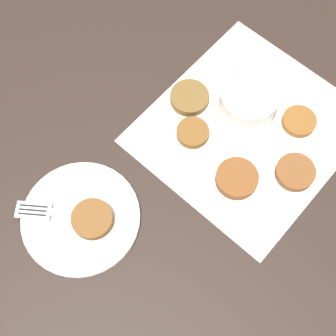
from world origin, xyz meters
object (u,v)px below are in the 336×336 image
fork (51,212)px  sauce_bowl (248,103)px  serving_plate (81,217)px  fritter_on_plate (92,219)px

fork → sauce_bowl: bearing=-17.1°
serving_plate → fork: bearing=124.8°
sauce_bowl → fork: bearing=162.9°
fritter_on_plate → sauce_bowl: bearing=-9.2°
fritter_on_plate → fork: (-0.04, 0.06, -0.01)m
serving_plate → fork: 0.05m
serving_plate → fritter_on_plate: 0.03m
sauce_bowl → serving_plate: bearing=167.7°
sauce_bowl → fritter_on_plate: bearing=170.8°
fritter_on_plate → fork: fritter_on_plate is taller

